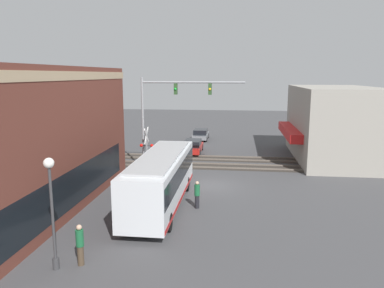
# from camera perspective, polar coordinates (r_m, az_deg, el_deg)

# --- Properties ---
(ground_plane) EXTENTS (120.00, 120.00, 0.00)m
(ground_plane) POSITION_cam_1_polar(r_m,az_deg,el_deg) (27.97, 2.98, -6.38)
(ground_plane) COLOR #424244
(shop_building) EXTENTS (13.90, 8.24, 6.98)m
(shop_building) POSITION_cam_1_polar(r_m,az_deg,el_deg) (38.77, 20.67, 2.97)
(shop_building) COLOR gray
(shop_building) RESTS_ON ground
(city_bus) EXTENTS (11.04, 2.59, 3.29)m
(city_bus) POSITION_cam_1_polar(r_m,az_deg,el_deg) (23.32, -4.73, -5.21)
(city_bus) COLOR silver
(city_bus) RESTS_ON ground
(traffic_signal_gantry) EXTENTS (0.42, 8.58, 7.92)m
(traffic_signal_gantry) POSITION_cam_1_polar(r_m,az_deg,el_deg) (31.21, -3.43, 6.18)
(traffic_signal_gantry) COLOR gray
(traffic_signal_gantry) RESTS_ON ground
(crossing_signal) EXTENTS (1.41, 1.18, 3.81)m
(crossing_signal) POSITION_cam_1_polar(r_m,az_deg,el_deg) (31.49, -6.92, -0.22)
(crossing_signal) COLOR gray
(crossing_signal) RESTS_ON ground
(streetlamp) EXTENTS (0.44, 0.44, 4.85)m
(streetlamp) POSITION_cam_1_polar(r_m,az_deg,el_deg) (16.60, -20.60, -8.56)
(streetlamp) COLOR #38383A
(streetlamp) RESTS_ON ground
(rail_track_near) EXTENTS (2.60, 60.00, 0.15)m
(rail_track_near) POSITION_cam_1_polar(r_m,az_deg,el_deg) (33.74, 3.72, -3.38)
(rail_track_near) COLOR #332D28
(rail_track_near) RESTS_ON ground
(rail_track_far) EXTENTS (2.60, 60.00, 0.15)m
(rail_track_far) POSITION_cam_1_polar(r_m,az_deg,el_deg) (36.85, 4.01, -2.19)
(rail_track_far) COLOR #332D28
(rail_track_far) RESTS_ON ground
(parked_car_red) EXTENTS (4.59, 1.82, 1.40)m
(parked_car_red) POSITION_cam_1_polar(r_m,az_deg,el_deg) (39.31, 0.14, -0.43)
(parked_car_red) COLOR #B21E19
(parked_car_red) RESTS_ON ground
(parked_car_grey) EXTENTS (4.35, 1.82, 1.35)m
(parked_car_grey) POSITION_cam_1_polar(r_m,az_deg,el_deg) (47.32, 1.33, 1.42)
(parked_car_grey) COLOR slate
(parked_car_grey) RESTS_ON ground
(pedestrian_near_bus) EXTENTS (0.34, 0.34, 1.72)m
(pedestrian_near_bus) POSITION_cam_1_polar(r_m,az_deg,el_deg) (23.19, 0.78, -7.70)
(pedestrian_near_bus) COLOR black
(pedestrian_near_bus) RESTS_ON ground
(pedestrian_by_lamp) EXTENTS (0.34, 0.34, 1.85)m
(pedestrian_by_lamp) POSITION_cam_1_polar(r_m,az_deg,el_deg) (17.32, -16.70, -14.44)
(pedestrian_by_lamp) COLOR #473828
(pedestrian_by_lamp) RESTS_ON ground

